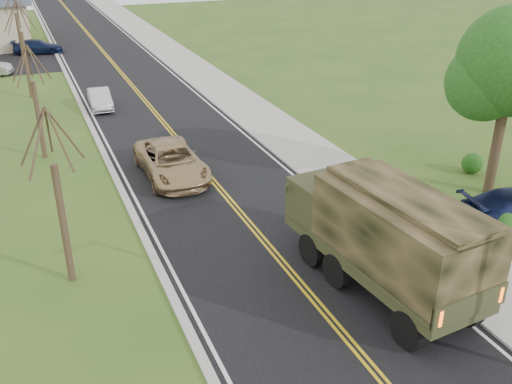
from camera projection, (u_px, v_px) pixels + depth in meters
road at (118, 69)px, 46.72m from camera, size 8.00×120.00×0.01m
curb_right at (168, 64)px, 48.14m from camera, size 0.30×120.00×0.12m
sidewalk_right at (188, 63)px, 48.76m from camera, size 3.20×120.00×0.10m
curb_left at (66, 74)px, 45.26m from camera, size 0.30×120.00×0.10m
leafy_tree at (511, 70)px, 23.19m from camera, size 4.83×4.50×8.10m
bare_tree_a at (61, 211)px, 18.15m from camera, size 1.93×2.26×6.08m
bare_tree_b at (38, 111)px, 28.22m from camera, size 1.83×2.14×5.73m
bare_tree_c at (25, 57)px, 38.10m from camera, size 2.04×2.39×6.42m
bare_tree_d at (19, 32)px, 48.20m from camera, size 1.88×2.20×5.91m
military_truck at (386, 232)px, 17.84m from camera, size 3.35×7.78×3.77m
suv_champagne at (171, 161)px, 26.74m from camera, size 2.68×5.67×1.57m
sedan_silver at (100, 99)px, 36.76m from camera, size 1.42×3.75×1.22m
lot_car_navy at (38, 47)px, 52.02m from camera, size 4.62×2.47×1.27m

